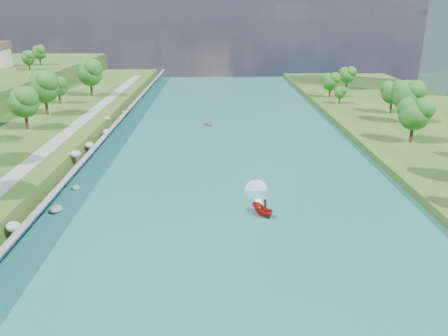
{
  "coord_description": "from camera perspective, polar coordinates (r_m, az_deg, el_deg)",
  "views": [
    {
      "loc": [
        -2.37,
        -52.92,
        26.52
      ],
      "look_at": [
        -1.02,
        14.53,
        2.5
      ],
      "focal_mm": 35.0,
      "sensor_mm": 36.0,
      "label": 1
    }
  ],
  "objects": [
    {
      "name": "riverside_path",
      "position": [
        82.18,
        -22.62,
        1.82
      ],
      "size": [
        3.0,
        200.0,
        0.1
      ],
      "primitive_type": "cube",
      "color": "gray",
      "rests_on": "berm_west"
    },
    {
      "name": "raft",
      "position": [
        109.42,
        -2.1,
        5.83
      ],
      "size": [
        3.61,
        3.97,
        1.73
      ],
      "rotation": [
        0.0,
        0.0,
        0.5
      ],
      "color": "gray",
      "rests_on": "river_water"
    },
    {
      "name": "trees_east",
      "position": [
        97.43,
        24.73,
        5.92
      ],
      "size": [
        16.16,
        145.55,
        11.87
      ],
      "color": "#155118",
      "rests_on": "berm_east"
    },
    {
      "name": "river_water",
      "position": [
        77.61,
        0.67,
        -0.34
      ],
      "size": [
        55.0,
        240.0,
        0.1
      ],
      "primitive_type": "cube",
      "color": "#1B6568",
      "rests_on": "ground"
    },
    {
      "name": "motorboat",
      "position": [
        62.3,
        4.83,
        -4.9
      ],
      "size": [
        3.6,
        18.86,
        2.07
      ],
      "rotation": [
        0.0,
        0.0,
        3.72
      ],
      "color": "#AC0D0F",
      "rests_on": "river_water"
    },
    {
      "name": "ground",
      "position": [
        59.24,
        1.28,
        -7.0
      ],
      "size": [
        260.0,
        260.0,
        0.0
      ],
      "primitive_type": "plane",
      "color": "#2D5119",
      "rests_on": "ground"
    },
    {
      "name": "riprap_bank",
      "position": [
        79.33,
        -18.32,
        0.43
      ],
      "size": [
        4.18,
        236.0,
        4.14
      ],
      "color": "slate",
      "rests_on": "ground"
    }
  ]
}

